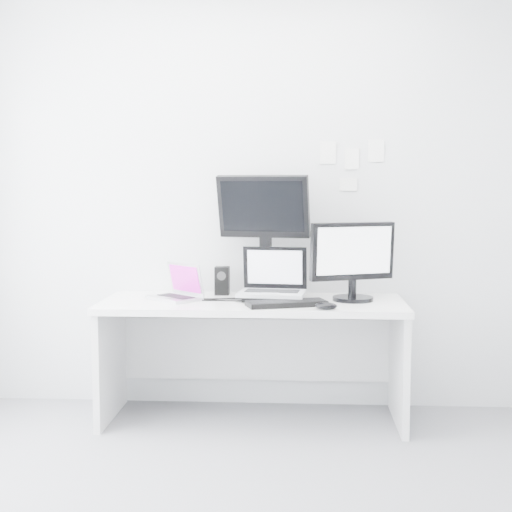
{
  "coord_description": "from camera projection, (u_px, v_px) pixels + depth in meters",
  "views": [
    {
      "loc": [
        0.28,
        -3.0,
        1.41
      ],
      "look_at": [
        0.02,
        1.23,
        1.0
      ],
      "focal_mm": 50.73,
      "sensor_mm": 36.0,
      "label": 1
    }
  ],
  "objects": [
    {
      "name": "dell_laptop",
      "position": [
        272.0,
        274.0,
        4.29
      ],
      "size": [
        0.42,
        0.34,
        0.32
      ],
      "primitive_type": "cube",
      "rotation": [
        0.0,
        0.0,
        -0.1
      ],
      "color": "#B4B7BC",
      "rests_on": "desk"
    },
    {
      "name": "wall_note_0",
      "position": [
        328.0,
        153.0,
        4.53
      ],
      "size": [
        0.1,
        0.0,
        0.14
      ],
      "primitive_type": "cube",
      "color": "white",
      "rests_on": "back_wall"
    },
    {
      "name": "samsung_monitor",
      "position": [
        353.0,
        260.0,
        4.28
      ],
      "size": [
        0.58,
        0.43,
        0.48
      ],
      "primitive_type": "cube",
      "rotation": [
        0.0,
        0.0,
        0.39
      ],
      "color": "black",
      "rests_on": "desk"
    },
    {
      "name": "rear_monitor",
      "position": [
        264.0,
        234.0,
        4.45
      ],
      "size": [
        0.59,
        0.31,
        0.77
      ],
      "primitive_type": "cube",
      "rotation": [
        0.0,
        0.0,
        -0.2
      ],
      "color": "black",
      "rests_on": "desk"
    },
    {
      "name": "wall_note_3",
      "position": [
        348.0,
        185.0,
        4.54
      ],
      "size": [
        0.11,
        0.0,
        0.08
      ],
      "primitive_type": "cube",
      "color": "white",
      "rests_on": "back_wall"
    },
    {
      "name": "macbook",
      "position": [
        174.0,
        281.0,
        4.33
      ],
      "size": [
        0.38,
        0.38,
        0.23
      ],
      "primitive_type": "cube",
      "rotation": [
        0.0,
        0.0,
        -0.74
      ],
      "color": "silver",
      "rests_on": "desk"
    },
    {
      "name": "speaker",
      "position": [
        222.0,
        281.0,
        4.54
      ],
      "size": [
        0.09,
        0.09,
        0.18
      ],
      "primitive_type": "cube",
      "rotation": [
        0.0,
        0.0,
        -0.07
      ],
      "color": "black",
      "rests_on": "desk"
    },
    {
      "name": "desk",
      "position": [
        253.0,
        361.0,
        4.34
      ],
      "size": [
        1.8,
        0.7,
        0.73
      ],
      "primitive_type": "cube",
      "color": "white",
      "rests_on": "ground"
    },
    {
      "name": "wall_note_1",
      "position": [
        352.0,
        159.0,
        4.53
      ],
      "size": [
        0.09,
        0.0,
        0.13
      ],
      "primitive_type": "cube",
      "color": "white",
      "rests_on": "back_wall"
    },
    {
      "name": "wall_note_2",
      "position": [
        376.0,
        151.0,
        4.51
      ],
      "size": [
        0.1,
        0.0,
        0.14
      ],
      "primitive_type": "cube",
      "color": "white",
      "rests_on": "back_wall"
    },
    {
      "name": "keyboard",
      "position": [
        287.0,
        303.0,
        4.11
      ],
      "size": [
        0.48,
        0.29,
        0.03
      ],
      "primitive_type": "cube",
      "rotation": [
        0.0,
        0.0,
        0.31
      ],
      "color": "black",
      "rests_on": "desk"
    },
    {
      "name": "mouse",
      "position": [
        326.0,
        306.0,
        3.99
      ],
      "size": [
        0.14,
        0.1,
        0.04
      ],
      "primitive_type": "ellipsoid",
      "rotation": [
        0.0,
        0.0,
        -0.16
      ],
      "color": "black",
      "rests_on": "desk"
    },
    {
      "name": "back_wall",
      "position": [
        256.0,
        196.0,
        4.59
      ],
      "size": [
        3.6,
        0.0,
        3.6
      ],
      "primitive_type": "plane",
      "rotation": [
        1.57,
        0.0,
        0.0
      ],
      "color": "silver",
      "rests_on": "ground"
    }
  ]
}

